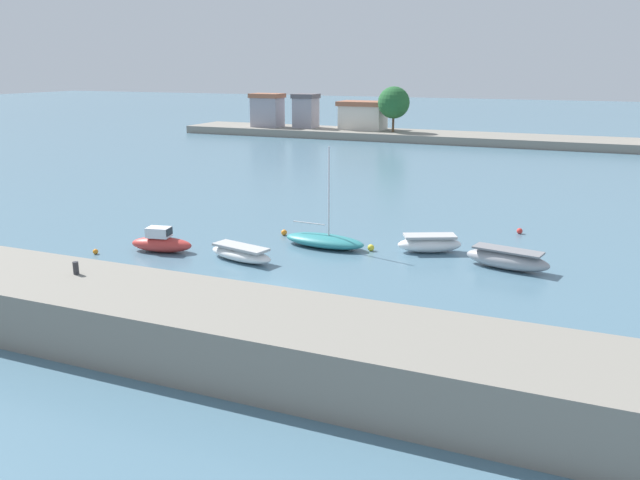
{
  "coord_description": "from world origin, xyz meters",
  "views": [
    {
      "loc": [
        15.1,
        -27.0,
        11.29
      ],
      "look_at": [
        0.13,
        8.25,
        0.83
      ],
      "focal_mm": 36.19,
      "sensor_mm": 36.0,
      "label": 1
    }
  ],
  "objects_px": {
    "moored_boat_4": "(507,259)",
    "mooring_buoy_3": "(520,231)",
    "mooring_buoy_2": "(371,248)",
    "mooring_buoy_0": "(284,232)",
    "mooring_buoy_1": "(95,252)",
    "mooring_bollard": "(76,268)",
    "moored_boat_1": "(241,254)",
    "moored_boat_3": "(430,244)",
    "moored_boat_0": "(161,243)",
    "moored_boat_2": "(324,240)"
  },
  "relations": [
    {
      "from": "moored_boat_4",
      "to": "mooring_buoy_3",
      "type": "xyz_separation_m",
      "value": [
        -0.23,
        8.48,
        -0.37
      ]
    },
    {
      "from": "moored_boat_4",
      "to": "mooring_buoy_2",
      "type": "bearing_deg",
      "value": -171.73
    },
    {
      "from": "mooring_buoy_0",
      "to": "mooring_buoy_1",
      "type": "height_order",
      "value": "mooring_buoy_0"
    },
    {
      "from": "mooring_bollard",
      "to": "moored_boat_4",
      "type": "distance_m",
      "value": 22.98
    },
    {
      "from": "mooring_buoy_0",
      "to": "moored_boat_4",
      "type": "bearing_deg",
      "value": -6.66
    },
    {
      "from": "moored_boat_1",
      "to": "mooring_buoy_2",
      "type": "bearing_deg",
      "value": 50.68
    },
    {
      "from": "moored_boat_1",
      "to": "mooring_buoy_2",
      "type": "xyz_separation_m",
      "value": [
        6.44,
        5.0,
        -0.23
      ]
    },
    {
      "from": "moored_boat_3",
      "to": "mooring_buoy_0",
      "type": "distance_m",
      "value": 10.11
    },
    {
      "from": "mooring_buoy_1",
      "to": "mooring_buoy_2",
      "type": "relative_size",
      "value": 0.77
    },
    {
      "from": "mooring_buoy_2",
      "to": "moored_boat_4",
      "type": "bearing_deg",
      "value": -3.08
    },
    {
      "from": "mooring_buoy_2",
      "to": "moored_boat_0",
      "type": "bearing_deg",
      "value": -156.31
    },
    {
      "from": "moored_boat_2",
      "to": "mooring_buoy_2",
      "type": "relative_size",
      "value": 15.28
    },
    {
      "from": "moored_boat_0",
      "to": "moored_boat_4",
      "type": "relative_size",
      "value": 0.83
    },
    {
      "from": "moored_boat_4",
      "to": "mooring_buoy_2",
      "type": "relative_size",
      "value": 11.89
    },
    {
      "from": "mooring_buoy_1",
      "to": "mooring_buoy_3",
      "type": "relative_size",
      "value": 0.82
    },
    {
      "from": "mooring_buoy_1",
      "to": "mooring_buoy_3",
      "type": "height_order",
      "value": "mooring_buoy_3"
    },
    {
      "from": "mooring_buoy_1",
      "to": "mooring_bollard",
      "type": "bearing_deg",
      "value": -51.31
    },
    {
      "from": "moored_boat_3",
      "to": "moored_boat_1",
      "type": "bearing_deg",
      "value": -172.84
    },
    {
      "from": "moored_boat_1",
      "to": "moored_boat_3",
      "type": "relative_size",
      "value": 1.12
    },
    {
      "from": "mooring_buoy_0",
      "to": "mooring_buoy_2",
      "type": "bearing_deg",
      "value": -11.05
    },
    {
      "from": "mooring_buoy_2",
      "to": "mooring_buoy_3",
      "type": "bearing_deg",
      "value": 44.8
    },
    {
      "from": "mooring_bollard",
      "to": "mooring_buoy_1",
      "type": "xyz_separation_m",
      "value": [
        -7.27,
        9.08,
        -2.53
      ]
    },
    {
      "from": "mooring_buoy_0",
      "to": "mooring_buoy_3",
      "type": "xyz_separation_m",
      "value": [
        14.77,
        6.73,
        -0.0
      ]
    },
    {
      "from": "moored_boat_2",
      "to": "mooring_buoy_1",
      "type": "distance_m",
      "value": 14.21
    },
    {
      "from": "moored_boat_2",
      "to": "mooring_buoy_2",
      "type": "xyz_separation_m",
      "value": [
        3.03,
        0.31,
        -0.22
      ]
    },
    {
      "from": "mooring_buoy_2",
      "to": "mooring_buoy_3",
      "type": "xyz_separation_m",
      "value": [
        8.09,
        8.03,
        -0.01
      ]
    },
    {
      "from": "moored_boat_3",
      "to": "moored_boat_4",
      "type": "distance_m",
      "value": 5.16
    },
    {
      "from": "moored_boat_1",
      "to": "mooring_buoy_1",
      "type": "distance_m",
      "value": 9.24
    },
    {
      "from": "moored_boat_4",
      "to": "mooring_buoy_1",
      "type": "xyz_separation_m",
      "value": [
        -23.71,
        -6.85,
        -0.4
      ]
    },
    {
      "from": "mooring_bollard",
      "to": "moored_boat_4",
      "type": "height_order",
      "value": "mooring_bollard"
    },
    {
      "from": "moored_boat_2",
      "to": "mooring_buoy_3",
      "type": "relative_size",
      "value": 16.21
    },
    {
      "from": "mooring_buoy_1",
      "to": "mooring_buoy_2",
      "type": "height_order",
      "value": "mooring_buoy_2"
    },
    {
      "from": "mooring_bollard",
      "to": "mooring_buoy_2",
      "type": "relative_size",
      "value": 1.34
    },
    {
      "from": "moored_boat_1",
      "to": "mooring_buoy_3",
      "type": "distance_m",
      "value": 19.52
    },
    {
      "from": "moored_boat_3",
      "to": "mooring_buoy_0",
      "type": "xyz_separation_m",
      "value": [
        -10.11,
        0.11,
        -0.33
      ]
    },
    {
      "from": "mooring_bollard",
      "to": "moored_boat_2",
      "type": "height_order",
      "value": "moored_boat_2"
    },
    {
      "from": "moored_boat_0",
      "to": "mooring_buoy_3",
      "type": "bearing_deg",
      "value": 22.48
    },
    {
      "from": "moored_boat_4",
      "to": "moored_boat_3",
      "type": "bearing_deg",
      "value": 172.79
    },
    {
      "from": "mooring_buoy_1",
      "to": "mooring_buoy_3",
      "type": "xyz_separation_m",
      "value": [
        23.48,
        15.33,
        0.04
      ]
    },
    {
      "from": "moored_boat_3",
      "to": "mooring_buoy_1",
      "type": "xyz_separation_m",
      "value": [
        -18.82,
        -8.49,
        -0.37
      ]
    },
    {
      "from": "mooring_buoy_3",
      "to": "moored_boat_3",
      "type": "bearing_deg",
      "value": -124.3
    },
    {
      "from": "moored_boat_2",
      "to": "moored_boat_4",
      "type": "relative_size",
      "value": 1.28
    },
    {
      "from": "moored_boat_0",
      "to": "moored_boat_2",
      "type": "xyz_separation_m",
      "value": [
        8.94,
        4.94,
        -0.15
      ]
    },
    {
      "from": "moored_boat_4",
      "to": "mooring_bollard",
      "type": "bearing_deg",
      "value": -124.55
    },
    {
      "from": "moored_boat_1",
      "to": "moored_boat_3",
      "type": "height_order",
      "value": "moored_boat_3"
    },
    {
      "from": "moored_boat_4",
      "to": "mooring_buoy_0",
      "type": "bearing_deg",
      "value": -175.31
    },
    {
      "from": "moored_boat_2",
      "to": "moored_boat_4",
      "type": "xyz_separation_m",
      "value": [
        11.34,
        -0.14,
        0.14
      ]
    },
    {
      "from": "moored_boat_0",
      "to": "mooring_buoy_1",
      "type": "distance_m",
      "value": 4.01
    },
    {
      "from": "moored_boat_3",
      "to": "mooring_buoy_0",
      "type": "height_order",
      "value": "moored_boat_3"
    },
    {
      "from": "mooring_bollard",
      "to": "mooring_buoy_2",
      "type": "height_order",
      "value": "mooring_bollard"
    }
  ]
}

